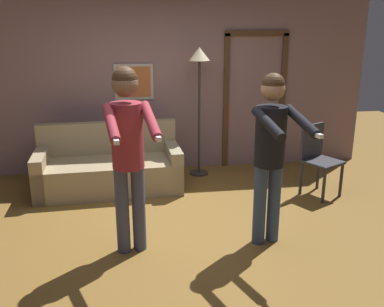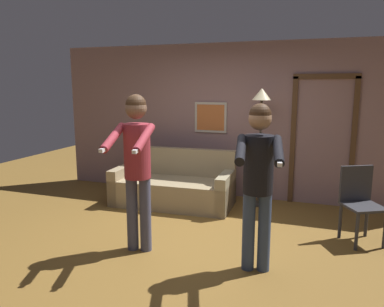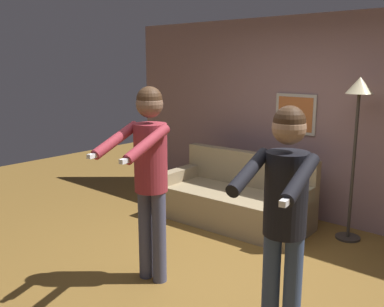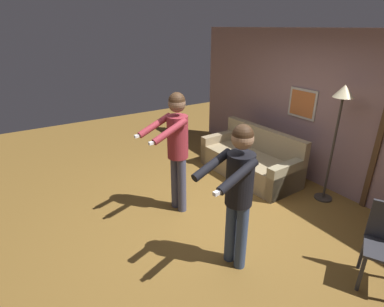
% 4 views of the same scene
% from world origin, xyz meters
% --- Properties ---
extents(ground_plane, '(12.00, 12.00, 0.00)m').
position_xyz_m(ground_plane, '(0.00, 0.00, 0.00)').
color(ground_plane, brown).
extents(back_wall_assembly, '(6.40, 0.10, 2.60)m').
position_xyz_m(back_wall_assembly, '(0.02, 2.23, 1.30)').
color(back_wall_assembly, gray).
rests_on(back_wall_assembly, ground_plane).
extents(couch, '(1.93, 0.93, 0.87)m').
position_xyz_m(couch, '(-0.77, 1.43, 0.28)').
color(couch, '#998764').
rests_on(couch, ground_plane).
extents(torchiere_lamp, '(0.29, 0.29, 1.86)m').
position_xyz_m(torchiere_lamp, '(0.54, 1.85, 1.50)').
color(torchiere_lamp, '#332D28').
rests_on(torchiere_lamp, ground_plane).
extents(person_standing_left, '(0.51, 0.76, 1.81)m').
position_xyz_m(person_standing_left, '(-0.49, -0.32, 1.12)').
color(person_standing_left, '#444760').
rests_on(person_standing_left, ground_plane).
extents(person_standing_right, '(0.51, 0.69, 1.73)m').
position_xyz_m(person_standing_right, '(0.88, -0.34, 1.06)').
color(person_standing_right, '#344566').
rests_on(person_standing_right, ground_plane).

